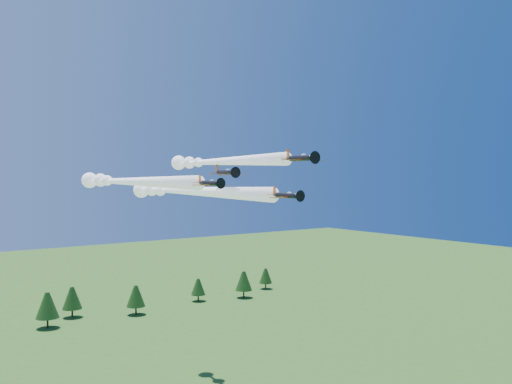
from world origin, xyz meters
TOP-DOWN VIEW (x-y plane):
  - plane_lead at (-0.30, 24.69)m, footprint 6.44×59.78m
  - plane_left at (-9.10, 33.42)m, footprint 6.34×57.49m
  - plane_right at (11.99, 31.67)m, footprint 9.51×58.14m
  - plane_slot at (-0.85, 8.34)m, footprint 7.20×7.81m
  - treeline at (-4.99, 105.43)m, footprint 174.89×15.63m

SIDE VIEW (x-z plane):
  - treeline at x=-4.99m, z-range 0.78..12.13m
  - plane_lead at x=-0.30m, z-range 42.71..46.41m
  - plane_left at x=-9.10m, z-range 44.62..48.32m
  - plane_slot at x=-0.85m, z-range 47.00..49.52m
  - plane_right at x=11.99m, z-range 49.01..52.71m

